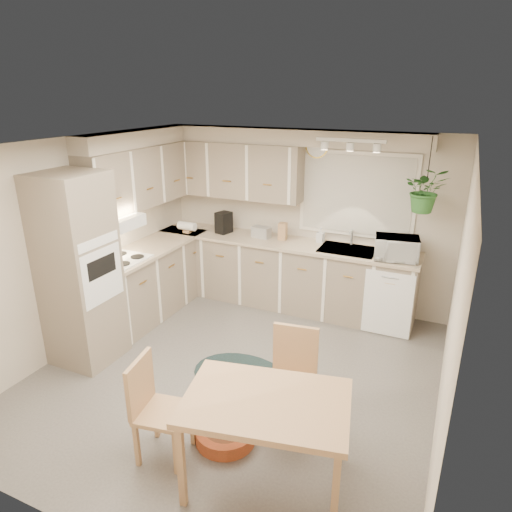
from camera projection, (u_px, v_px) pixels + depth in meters
name	position (u px, v px, depth m)	size (l,w,h in m)	color
floor	(236.00, 374.00, 4.89)	(4.20, 4.20, 0.00)	slate
ceiling	(232.00, 145.00, 4.06)	(4.20, 4.20, 0.00)	white
wall_back	(304.00, 218.00, 6.27)	(4.00, 0.04, 2.40)	beige
wall_front	(73.00, 391.00, 2.68)	(4.00, 0.04, 2.40)	beige
wall_left	(80.00, 243.00, 5.25)	(0.04, 4.20, 2.40)	beige
wall_right	(454.00, 308.00, 3.70)	(0.04, 4.20, 2.40)	beige
base_cab_left	(153.00, 280.00, 6.14)	(0.60, 1.85, 0.90)	gray
base_cab_back	(281.00, 274.00, 6.35)	(3.60, 0.60, 0.90)	gray
counter_left	(151.00, 247.00, 5.98)	(0.64, 1.89, 0.04)	#C8B192
counter_back	(282.00, 242.00, 6.18)	(3.64, 0.64, 0.04)	#C8B192
oven_stack	(79.00, 271.00, 4.86)	(0.65, 0.65, 2.10)	gray
wall_oven_face	(102.00, 276.00, 4.73)	(0.02, 0.56, 0.58)	white
upper_cab_left	(142.00, 176.00, 5.83)	(0.35, 2.00, 0.75)	gray
upper_cab_back	(233.00, 170.00, 6.30)	(2.00, 0.35, 0.75)	gray
soffit_left	(137.00, 138.00, 5.67)	(0.30, 2.00, 0.20)	beige
soffit_back	(288.00, 137.00, 5.84)	(3.60, 0.30, 0.20)	beige
cooktop	(122.00, 260.00, 5.47)	(0.52, 0.58, 0.02)	white
range_hood	(116.00, 223.00, 5.33)	(0.40, 0.60, 0.14)	white
window_blinds	(356.00, 195.00, 5.84)	(1.40, 0.02, 1.00)	beige
window_frame	(356.00, 195.00, 5.84)	(1.50, 0.02, 1.10)	white
sink	(347.00, 253.00, 5.85)	(0.70, 0.48, 0.10)	#ADB1B5
dishwasher_front	(387.00, 304.00, 5.51)	(0.58, 0.01, 0.83)	white
track_light_bar	(351.00, 140.00, 5.14)	(0.80, 0.04, 0.04)	white
wall_clock	(317.00, 147.00, 5.85)	(0.30, 0.30, 0.03)	#ECC753
dining_table	(266.00, 442.00, 3.42)	(1.20, 0.80, 0.76)	tan
chair_left	(163.00, 410.00, 3.67)	(0.41, 0.41, 0.88)	tan
chair_back	(290.00, 382.00, 3.99)	(0.43, 0.43, 0.91)	tan
braided_rug	(241.00, 376.00, 4.84)	(1.08, 0.81, 0.01)	black
pet_bed	(226.00, 434.00, 3.95)	(0.52, 0.52, 0.12)	#B24323
microwave	(397.00, 246.00, 5.45)	(0.51, 0.28, 0.34)	white
soap_bottle	(320.00, 239.00, 6.10)	(0.09, 0.20, 0.09)	white
hanging_plant	(425.00, 195.00, 5.14)	(0.46, 0.51, 0.40)	#2E692A
coffee_maker	(224.00, 223.00, 6.48)	(0.17, 0.21, 0.30)	black
toaster	(261.00, 232.00, 6.30)	(0.25, 0.14, 0.15)	#ADB1B5
knife_block	(283.00, 231.00, 6.19)	(0.11, 0.11, 0.23)	tan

